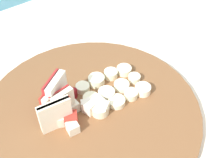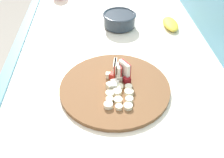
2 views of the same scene
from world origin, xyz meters
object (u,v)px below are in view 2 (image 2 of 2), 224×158
(cutting_board, at_px, (115,88))
(apple_dice_pile, at_px, (115,80))
(banana_peel, at_px, (171,24))
(ceramic_bowl, at_px, (119,19))
(apple_wedge_fan, at_px, (120,70))
(banana_slice_rows, at_px, (119,95))

(cutting_board, relative_size, apple_dice_pile, 4.08)
(banana_peel, bearing_deg, apple_dice_pile, -35.67)
(cutting_board, xyz_separation_m, ceramic_bowl, (-0.43, 0.05, 0.03))
(cutting_board, relative_size, apple_wedge_fan, 5.07)
(apple_wedge_fan, bearing_deg, cutting_board, -24.66)
(banana_slice_rows, bearing_deg, apple_wedge_fan, 172.40)
(cutting_board, relative_size, banana_slice_rows, 3.01)
(cutting_board, bearing_deg, ceramic_bowl, 173.13)
(banana_slice_rows, distance_m, banana_peel, 0.54)
(apple_wedge_fan, bearing_deg, ceramic_bowl, 175.57)
(apple_dice_pile, height_order, banana_peel, apple_dice_pile)
(banana_slice_rows, relative_size, ceramic_bowl, 0.81)
(apple_dice_pile, bearing_deg, ceramic_bowl, 173.32)
(ceramic_bowl, distance_m, banana_peel, 0.24)
(cutting_board, distance_m, banana_slice_rows, 0.06)
(apple_dice_pile, distance_m, banana_slice_rows, 0.07)
(banana_slice_rows, distance_m, ceramic_bowl, 0.48)
(banana_slice_rows, bearing_deg, banana_peel, 149.12)
(apple_dice_pile, bearing_deg, cutting_board, -11.17)
(apple_wedge_fan, height_order, banana_slice_rows, apple_wedge_fan)
(cutting_board, bearing_deg, apple_dice_pile, 168.83)
(apple_wedge_fan, bearing_deg, apple_dice_pile, -31.52)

